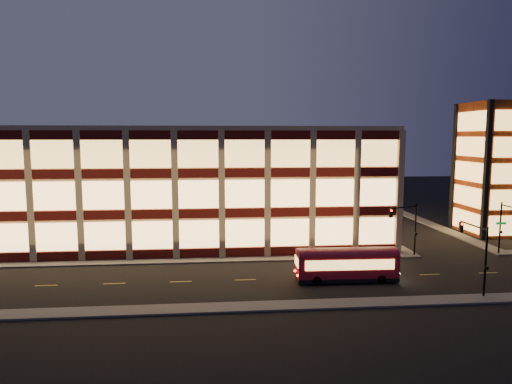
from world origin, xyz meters
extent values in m
plane|color=black|center=(0.00, 0.00, 0.00)|extent=(200.00, 200.00, 0.00)
cube|color=#514F4C|center=(-3.00, 1.00, 0.07)|extent=(54.00, 2.00, 0.15)
cube|color=#514F4C|center=(23.00, 17.00, 0.07)|extent=(2.00, 30.00, 0.15)
cube|color=#514F4C|center=(34.00, 17.00, 0.07)|extent=(2.00, 30.00, 0.15)
cube|color=#514F4C|center=(0.00, -13.00, 0.07)|extent=(100.00, 2.00, 0.15)
cube|color=tan|center=(-3.00, 17.00, 7.00)|extent=(50.00, 30.00, 14.00)
cube|color=tan|center=(-3.00, 17.00, 14.25)|extent=(50.40, 30.40, 0.50)
cube|color=#470C0A|center=(-3.00, 1.88, 0.65)|extent=(50.10, 0.25, 1.00)
cube|color=#FFBC6B|center=(-3.00, 1.90, 2.75)|extent=(49.00, 0.20, 3.00)
cube|color=#470C0A|center=(22.12, 17.00, 0.65)|extent=(0.25, 30.10, 1.00)
cube|color=#FFBC6B|center=(22.10, 17.00, 2.75)|extent=(0.20, 29.00, 3.00)
cube|color=#470C0A|center=(-3.00, 1.88, 5.05)|extent=(50.10, 0.25, 1.00)
cube|color=#FFBC6B|center=(-3.00, 1.90, 7.15)|extent=(49.00, 0.20, 3.00)
cube|color=#470C0A|center=(22.12, 17.00, 5.05)|extent=(0.25, 30.10, 1.00)
cube|color=#FFBC6B|center=(22.10, 17.00, 7.15)|extent=(0.20, 29.00, 3.00)
cube|color=#470C0A|center=(-3.00, 1.88, 9.45)|extent=(50.10, 0.25, 1.00)
cube|color=#FFBC6B|center=(-3.00, 1.90, 11.55)|extent=(49.00, 0.20, 3.00)
cube|color=#470C0A|center=(22.12, 17.00, 9.45)|extent=(0.25, 30.10, 1.00)
cube|color=#FFBC6B|center=(22.10, 17.00, 11.55)|extent=(0.20, 29.00, 3.00)
cube|color=#8C3814|center=(40.00, 12.00, 9.00)|extent=(8.00, 8.00, 18.00)
cube|color=black|center=(36.00, 8.00, 9.00)|extent=(0.60, 0.60, 18.00)
cube|color=black|center=(36.00, 16.00, 9.00)|extent=(0.60, 0.60, 18.00)
cube|color=black|center=(44.00, 16.00, 9.00)|extent=(0.60, 0.60, 18.00)
cube|color=#FFB959|center=(35.92, 12.00, 1.80)|extent=(0.16, 6.60, 2.60)
cube|color=#FFB959|center=(35.92, 12.00, 5.20)|extent=(0.16, 6.60, 2.60)
cube|color=#FFB959|center=(35.92, 12.00, 8.60)|extent=(0.16, 6.60, 2.60)
cube|color=#FFB959|center=(35.92, 12.00, 12.00)|extent=(0.16, 6.60, 2.60)
cube|color=#FFB959|center=(35.92, 12.00, 15.40)|extent=(0.16, 6.60, 2.60)
cylinder|color=black|center=(23.50, 0.80, 3.00)|extent=(0.18, 0.18, 6.00)
cylinder|color=black|center=(21.75, 0.05, 5.70)|extent=(3.56, 1.63, 0.14)
cube|color=black|center=(20.00, -0.70, 5.20)|extent=(0.32, 0.32, 0.95)
sphere|color=#FF0C05|center=(20.00, -0.88, 5.50)|extent=(0.20, 0.20, 0.20)
cube|color=black|center=(23.50, 0.60, 2.60)|extent=(0.25, 0.18, 0.28)
cylinder|color=black|center=(33.50, 0.80, 3.00)|extent=(0.18, 0.18, 6.00)
cube|color=black|center=(33.50, 0.60, 2.60)|extent=(0.25, 0.18, 0.28)
cube|color=#0C7226|center=(33.50, 0.65, 3.60)|extent=(1.20, 0.06, 0.28)
cylinder|color=black|center=(23.50, -12.50, 3.00)|extent=(0.18, 0.18, 6.00)
cylinder|color=black|center=(23.50, -10.50, 5.70)|extent=(0.14, 4.00, 0.14)
cube|color=black|center=(23.50, -8.50, 5.20)|extent=(0.32, 0.32, 0.95)
sphere|color=#FF0C05|center=(23.50, -8.68, 5.50)|extent=(0.20, 0.20, 0.20)
cube|color=black|center=(23.50, -12.70, 2.60)|extent=(0.25, 0.18, 0.28)
cube|color=maroon|center=(13.33, -7.16, 1.58)|extent=(9.35, 2.55, 2.14)
cube|color=black|center=(13.33, -7.16, 0.33)|extent=(9.35, 2.55, 0.33)
cylinder|color=black|center=(10.34, -8.11, 0.42)|extent=(0.84, 0.30, 0.84)
cylinder|color=black|center=(10.39, -6.07, 0.42)|extent=(0.84, 0.30, 0.84)
cylinder|color=black|center=(16.28, -8.26, 0.42)|extent=(0.84, 0.30, 0.84)
cylinder|color=black|center=(16.33, -6.22, 0.42)|extent=(0.84, 0.30, 0.84)
cube|color=#FFB959|center=(13.30, -8.36, 1.86)|extent=(8.18, 0.26, 0.93)
cube|color=#FFB959|center=(13.36, -5.97, 1.86)|extent=(8.18, 0.26, 0.93)
camera|label=1|loc=(1.22, -47.32, 13.36)|focal=32.00mm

